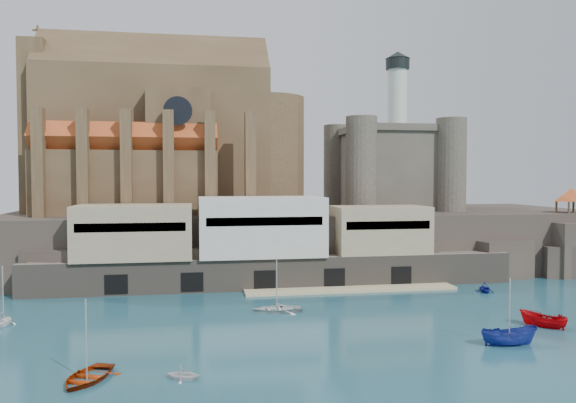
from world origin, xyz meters
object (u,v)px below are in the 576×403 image
(church, at_px, (167,141))
(boat_0, at_px, (87,380))
(boat_2, at_px, (509,345))
(castle_keep, at_px, (391,164))
(pavilion, at_px, (571,196))
(boat_1, at_px, (183,379))

(church, xyz_separation_m, boat_0, (-3.98, -54.15, -22.13))
(boat_2, bearing_deg, boat_0, 98.38)
(church, bearing_deg, boat_2, -56.64)
(church, relative_size, castle_keep, 1.60)
(pavilion, bearing_deg, boat_2, -132.50)
(church, distance_m, pavilion, 68.65)
(boat_0, distance_m, boat_2, 37.82)
(boat_1, bearing_deg, boat_2, -63.83)
(castle_keep, distance_m, boat_0, 71.67)
(pavilion, xyz_separation_m, boat_0, (-70.11, -38.30, -12.73))
(church, distance_m, boat_2, 65.19)
(pavilion, distance_m, boat_2, 49.63)
(boat_1, xyz_separation_m, boat_2, (30.31, 3.93, 0.00))
(boat_2, bearing_deg, pavilion, -38.56)
(boat_0, height_order, boat_2, boat_0)
(castle_keep, bearing_deg, boat_0, -129.62)
(pavilion, relative_size, boat_1, 2.27)
(church, relative_size, pavilion, 7.34)
(boat_2, bearing_deg, castle_keep, -3.39)
(pavilion, height_order, boat_2, pavilion)
(castle_keep, height_order, boat_0, castle_keep)
(boat_1, bearing_deg, pavilion, -39.15)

